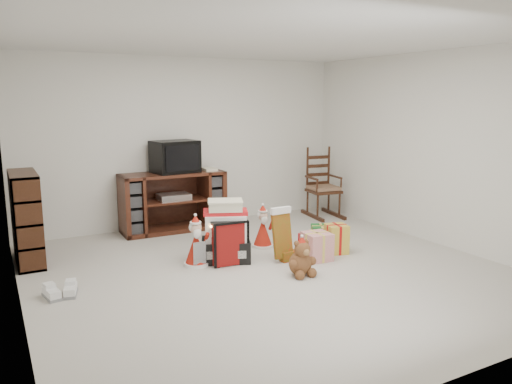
% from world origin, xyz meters
% --- Properties ---
extents(room, '(5.01, 5.01, 2.51)m').
position_xyz_m(room, '(0.00, 0.00, 1.25)').
color(room, '#B7B2A8').
rests_on(room, ground).
extents(tv_stand, '(1.49, 0.55, 0.85)m').
position_xyz_m(tv_stand, '(-0.34, 2.20, 0.43)').
color(tv_stand, '#492215').
rests_on(tv_stand, floor).
extents(bookshelf, '(0.29, 0.87, 1.07)m').
position_xyz_m(bookshelf, '(-2.32, 1.60, 0.51)').
color(bookshelf, '#371C0F').
rests_on(bookshelf, floor).
extents(rocking_chair, '(0.56, 0.83, 1.17)m').
position_xyz_m(rocking_chair, '(2.10, 1.94, 0.40)').
color(rocking_chair, '#371C0F').
rests_on(rocking_chair, floor).
extents(gift_pile, '(0.68, 0.60, 0.71)m').
position_xyz_m(gift_pile, '(-0.26, 0.57, 0.31)').
color(gift_pile, black).
rests_on(gift_pile, floor).
extents(red_suitcase, '(0.41, 0.24, 0.61)m').
position_xyz_m(red_suitcase, '(-0.29, 0.44, 0.26)').
color(red_suitcase, maroon).
rests_on(red_suitcase, floor).
extents(stocking, '(0.31, 0.14, 0.66)m').
position_xyz_m(stocking, '(0.31, 0.23, 0.33)').
color(stocking, '#0D7518').
rests_on(stocking, floor).
extents(teddy_bear, '(0.26, 0.23, 0.39)m').
position_xyz_m(teddy_bear, '(0.23, -0.28, 0.17)').
color(teddy_bear, brown).
rests_on(teddy_bear, floor).
extents(santa_figurine, '(0.27, 0.26, 0.56)m').
position_xyz_m(santa_figurine, '(0.38, 0.83, 0.22)').
color(santa_figurine, '#AD1F12').
rests_on(santa_figurine, floor).
extents(mrs_claus_figurine, '(0.29, 0.28, 0.60)m').
position_xyz_m(mrs_claus_figurine, '(-0.64, 0.56, 0.23)').
color(mrs_claus_figurine, '#AD1F12').
rests_on(mrs_claus_figurine, floor).
extents(sneaker_pair, '(0.34, 0.29, 0.10)m').
position_xyz_m(sneaker_pair, '(-2.14, 0.32, 0.05)').
color(sneaker_pair, white).
rests_on(sneaker_pair, floor).
extents(gift_cluster, '(0.60, 0.93, 0.28)m').
position_xyz_m(gift_cluster, '(0.98, 0.29, 0.14)').
color(gift_cluster, red).
rests_on(gift_cluster, floor).
extents(crt_television, '(0.68, 0.54, 0.46)m').
position_xyz_m(crt_television, '(-0.29, 2.20, 1.08)').
color(crt_television, black).
rests_on(crt_television, tv_stand).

